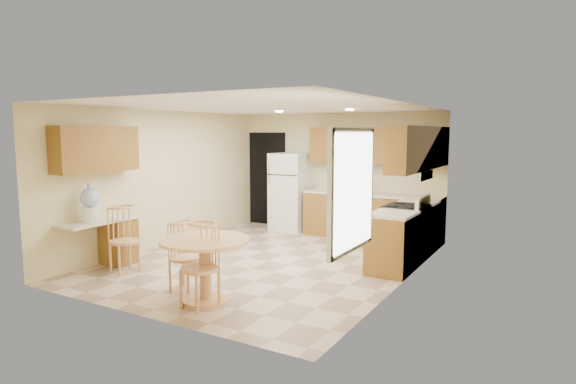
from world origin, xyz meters
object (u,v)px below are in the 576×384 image
Objects in this scene: stove at (405,232)px; chair_table_a at (180,251)px; chair_table_b at (194,259)px; water_crock at (90,204)px; dining_table at (205,261)px; refrigerator at (290,192)px; chair_desk at (119,234)px.

stove reaches higher than chair_table_a.
chair_table_b is 1.75× the size of water_crock.
water_crock is at bearing 2.37° from chair_table_b.
chair_table_a is at bearing 163.56° from dining_table.
stove is 3.71m from chair_table_a.
refrigerator is 1.63× the size of chair_table_b.
dining_table is 1.11× the size of chair_desk.
chair_desk is at bearing -3.32° from chair_table_b.
refrigerator reaches higher than chair_table_a.
chair_desk reaches higher than chair_table_a.
dining_table is (-1.55, -3.22, 0.06)m from stove.
chair_table_b is 2.07m from chair_desk.
water_crock reaches higher than stove.
dining_table is 1.96m from chair_desk.
dining_table is at bearing -115.68° from stove.
chair_desk is 0.63m from water_crock.
chair_desk is at bearing -98.33° from refrigerator.
stove is 3.79m from chair_table_b.
dining_table is at bearing -5.30° from water_crock.
chair_table_a is (0.78, -4.27, -0.27)m from refrigerator.
stove is 1.00× the size of dining_table.
chair_table_b is at bearing -79.13° from dining_table.
refrigerator is 2.85× the size of water_crock.
chair_desk reaches higher than dining_table.
refrigerator is 4.35m from water_crock.
chair_table_a is 1.89m from water_crock.
stove is 4.97m from water_crock.
dining_table is 0.28m from chair_table_b.
water_crock is at bearing -58.64° from chair_desk.
water_crock reaches higher than dining_table.
dining_table is 1.88× the size of water_crock.
chair_table_b reaches higher than chair_desk.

